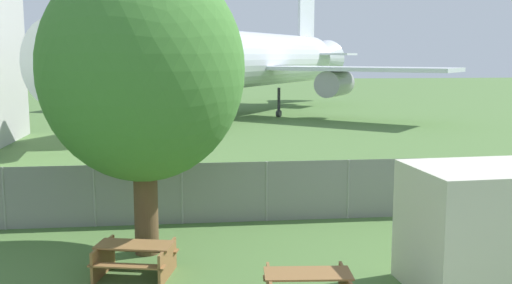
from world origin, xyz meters
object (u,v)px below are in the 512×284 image
at_px(picnic_bench_open_grass, 135,256).
at_px(tree_left_of_cabin, 142,70).
at_px(airplane, 243,60).
at_px(portable_cabin, 496,228).

distance_m(picnic_bench_open_grass, tree_left_of_cabin, 4.48).
xyz_separation_m(picnic_bench_open_grass, tree_left_of_cabin, (0.17, 1.60, 4.18)).
xyz_separation_m(airplane, tree_left_of_cabin, (-5.73, -33.57, 0.06)).
xyz_separation_m(airplane, portable_cabin, (1.87, -36.84, -3.25)).
height_order(airplane, picnic_bench_open_grass, airplane).
relative_size(portable_cabin, picnic_bench_open_grass, 1.91).
xyz_separation_m(portable_cabin, tree_left_of_cabin, (-7.60, 3.27, 3.31)).
relative_size(picnic_bench_open_grass, tree_left_of_cabin, 0.27).
bearing_deg(portable_cabin, picnic_bench_open_grass, 164.27).
bearing_deg(airplane, portable_cabin, 35.08).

